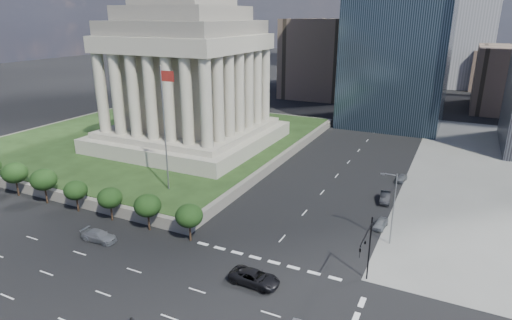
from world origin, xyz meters
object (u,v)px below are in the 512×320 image
Objects in this scene: suv_grey at (99,236)px; flagpole at (165,123)px; pickup_truck at (255,278)px; war_memorial at (186,54)px; parked_sedan_far at (401,178)px; parked_sedan_mid at (385,198)px; parked_sedan_near at (380,224)px; traffic_signal_ne at (367,246)px; street_lamp_north at (392,205)px.

flagpole is at bearing -4.05° from suv_grey.
pickup_truck reaches higher than suv_grey.
war_memorial is at bearing 116.89° from flagpole.
parked_sedan_far is (45.50, 1.39, -20.78)m from war_memorial.
parked_sedan_mid is at bearing -87.91° from parked_sedan_far.
flagpole is 35.95m from parked_sedan_near.
traffic_signal_ne is 2.21× the size of parked_sedan_far.
parked_sedan_near is at bearing -22.54° from war_memorial.
parked_sedan_mid is (9.23, 29.74, -0.06)m from pickup_truck.
parked_sedan_far is (0.00, 20.28, -0.02)m from parked_sedan_near.
parked_sedan_mid is at bearing -11.84° from war_memorial.
flagpole is at bearing -63.11° from war_memorial.
traffic_signal_ne reaches higher than pickup_truck.
war_memorial reaches higher than parked_sedan_near.
street_lamp_north is at bearing -68.15° from suv_grey.
traffic_signal_ne is at bearing -80.63° from parked_sedan_near.
street_lamp_north is at bearing -77.99° from parked_sedan_far.
pickup_truck is at bearing -111.35° from parked_sedan_near.
suv_grey is (11.92, -39.49, -20.66)m from war_memorial.
flagpole reaches higher than street_lamp_north.
traffic_signal_ne is 1.36× the size of pickup_truck.
flagpole is at bearing -134.97° from parked_sedan_far.
street_lamp_north is 24.98m from parked_sedan_far.
war_memorial reaches higher than traffic_signal_ne.
street_lamp_north reaches higher than suv_grey.
suv_grey is (-35.41, -16.49, -4.92)m from street_lamp_north.
pickup_truck is at bearing -92.07° from suv_grey.
suv_grey is at bearing -155.03° from street_lamp_north.
parked_sedan_near is 0.82× the size of parked_sedan_mid.
parked_sedan_near is (10.29, 20.18, -0.18)m from pickup_truck.
pickup_truck is at bearing -114.32° from parked_sedan_mid.
street_lamp_north is at bearing 1.63° from flagpole.
suv_grey is 44.36m from parked_sedan_mid.
war_memorial is 3.90× the size of street_lamp_north.
street_lamp_north is at bearing -60.38° from parked_sedan_near.
pickup_truck is 31.14m from parked_sedan_mid.
street_lamp_north is 2.76× the size of parked_sedan_far.
parked_sedan_mid is at bearing 24.46° from flagpole.
parked_sedan_far is at bearing -42.52° from suv_grey.
war_memorial is 54.92m from street_lamp_north.
pickup_truck is 22.65m from parked_sedan_near.
suv_grey is (-34.58, -5.18, -4.51)m from traffic_signal_ne.
parked_sedan_near is (33.33, 5.11, -12.48)m from flagpole.
parked_sedan_mid reaches higher than parked_sedan_near.
war_memorial is 53.46m from parked_sedan_near.
parked_sedan_near is 9.62m from parked_sedan_mid.
war_memorial is 8.53× the size of parked_sedan_mid.
war_memorial is at bearing 161.08° from parked_sedan_mid.
parked_sedan_mid is (44.44, -9.32, -20.65)m from war_memorial.
flagpole is at bearing -165.61° from parked_sedan_near.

